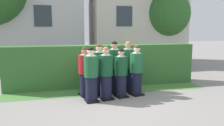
{
  "coord_description": "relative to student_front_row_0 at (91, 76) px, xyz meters",
  "views": [
    {
      "loc": [
        -1.69,
        -6.55,
        2.1
      ],
      "look_at": [
        0.0,
        0.3,
        1.05
      ],
      "focal_mm": 36.1,
      "sensor_mm": 36.0,
      "label": 1
    }
  ],
  "objects": [
    {
      "name": "student_in_red_blazer",
      "position": [
        -0.1,
        0.63,
        -0.02
      ],
      "size": [
        0.45,
        0.52,
        1.56
      ],
      "color": "black",
      "rests_on": "ground"
    },
    {
      "name": "student_front_row_1",
      "position": [
        0.46,
        0.11,
        -0.0
      ],
      "size": [
        0.47,
        0.53,
        1.6
      ],
      "color": "black",
      "rests_on": "ground"
    },
    {
      "name": "student_front_row_2",
      "position": [
        0.97,
        0.23,
        -0.04
      ],
      "size": [
        0.43,
        0.49,
        1.52
      ],
      "color": "black",
      "rests_on": "ground"
    },
    {
      "name": "oak_tree_right",
      "position": [
        5.53,
        6.2,
        2.28
      ],
      "size": [
        2.79,
        2.79,
        4.45
      ],
      "color": "brown",
      "rests_on": "ground"
    },
    {
      "name": "school_building_main",
      "position": [
        4.02,
        7.3,
        2.44
      ],
      "size": [
        5.97,
        3.25,
        6.25
      ],
      "color": "beige",
      "rests_on": "ground"
    },
    {
      "name": "student_front_row_0",
      "position": [
        0.0,
        0.0,
        0.0
      ],
      "size": [
        0.42,
        0.53,
        1.6
      ],
      "color": "black",
      "rests_on": "ground"
    },
    {
      "name": "student_rear_row_2",
      "position": [
        0.91,
        0.81,
        0.06
      ],
      "size": [
        0.47,
        0.55,
        1.72
      ],
      "color": "black",
      "rests_on": "ground"
    },
    {
      "name": "lawn_strip",
      "position": [
        0.74,
        0.98,
        -0.76
      ],
      "size": [
        7.0,
        0.9,
        0.01
      ],
      "primitive_type": "cube",
      "color": "#477A38",
      "rests_on": "ground"
    },
    {
      "name": "ground_plane",
      "position": [
        0.74,
        0.17,
        -0.76
      ],
      "size": [
        60.0,
        60.0,
        0.0
      ],
      "primitive_type": "plane",
      "color": "gray"
    },
    {
      "name": "school_building_annex",
      "position": [
        -3.36,
        8.09,
        2.78
      ],
      "size": [
        8.34,
        4.03,
        6.89
      ],
      "color": "silver",
      "rests_on": "ground"
    },
    {
      "name": "hedge",
      "position": [
        0.74,
        1.78,
        0.0
      ],
      "size": [
        7.0,
        0.7,
        1.53
      ],
      "color": "#33662D",
      "rests_on": "ground"
    },
    {
      "name": "student_rear_row_1",
      "position": [
        0.37,
        0.71,
        0.02
      ],
      "size": [
        0.47,
        0.54,
        1.64
      ],
      "color": "black",
      "rests_on": "ground"
    },
    {
      "name": "student_rear_row_3",
      "position": [
        1.41,
        0.92,
        0.05
      ],
      "size": [
        0.5,
        0.57,
        1.71
      ],
      "color": "black",
      "rests_on": "ground"
    },
    {
      "name": "student_front_row_3",
      "position": [
        1.51,
        0.33,
        0.0
      ],
      "size": [
        0.48,
        0.54,
        1.61
      ],
      "color": "black",
      "rests_on": "ground"
    }
  ]
}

